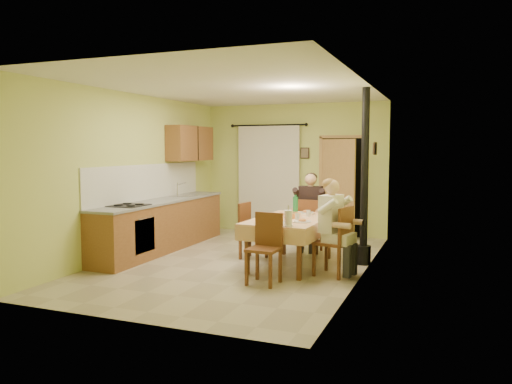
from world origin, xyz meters
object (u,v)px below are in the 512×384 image
at_px(chair_near, 264,263).
at_px(chair_right, 333,256).
at_px(dining_table, 291,242).
at_px(stove_flue, 364,201).
at_px(man_far, 310,203).
at_px(chair_left, 253,241).
at_px(chair_far, 310,236).
at_px(man_right, 333,216).

height_order(chair_near, chair_right, chair_right).
distance_m(dining_table, stove_flue, 1.34).
distance_m(chair_near, man_far, 2.35).
relative_size(chair_left, stove_flue, 0.34).
distance_m(chair_left, stove_flue, 1.96).
distance_m(chair_far, chair_left, 1.14).
bearing_deg(chair_near, dining_table, -88.16).
bearing_deg(dining_table, chair_far, 92.34).
bearing_deg(chair_left, stove_flue, 105.62).
height_order(chair_far, man_right, man_right).
distance_m(chair_near, stove_flue, 2.12).
bearing_deg(chair_far, dining_table, -91.66).
height_order(dining_table, man_far, man_far).
bearing_deg(man_right, chair_left, 81.12).
bearing_deg(chair_far, stove_flue, -31.08).
xyz_separation_m(man_far, man_right, (0.74, -1.48, 0.00)).
bearing_deg(dining_table, chair_near, -88.96).
bearing_deg(stove_flue, chair_near, -122.82).
height_order(chair_near, man_right, man_right).
bearing_deg(chair_far, chair_near, -92.31).
bearing_deg(stove_flue, chair_far, 150.45).
height_order(chair_far, stove_flue, stove_flue).
relative_size(chair_far, chair_left, 1.02).
relative_size(chair_far, chair_right, 0.94).
bearing_deg(man_far, chair_left, -132.60).
relative_size(dining_table, man_far, 1.33).
xyz_separation_m(dining_table, chair_near, (-0.03, -1.12, -0.09)).
relative_size(man_right, stove_flue, 0.50).
relative_size(dining_table, chair_left, 1.96).
xyz_separation_m(chair_left, stove_flue, (1.80, 0.26, 0.74)).
relative_size(chair_far, man_right, 0.69).
bearing_deg(dining_table, man_right, -21.73).
height_order(chair_far, chair_left, chair_far).
bearing_deg(man_far, dining_table, -91.64).
distance_m(dining_table, man_right, 0.96).
relative_size(chair_left, man_right, 0.68).
height_order(chair_left, man_right, man_right).
distance_m(chair_right, man_far, 1.77).
xyz_separation_m(man_right, stove_flue, (0.30, 0.88, 0.15)).
relative_size(dining_table, chair_near, 1.91).
bearing_deg(chair_left, dining_table, 76.96).
bearing_deg(chair_far, man_right, -64.76).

